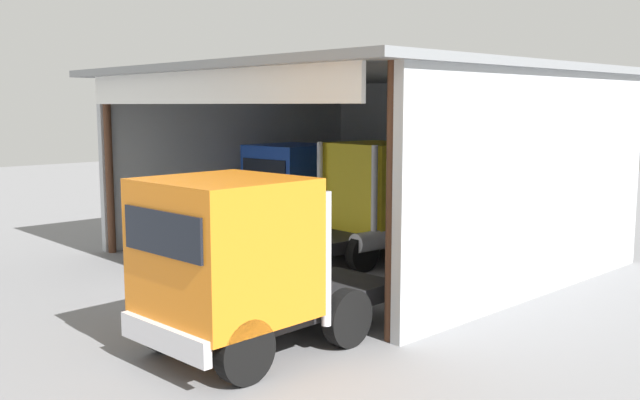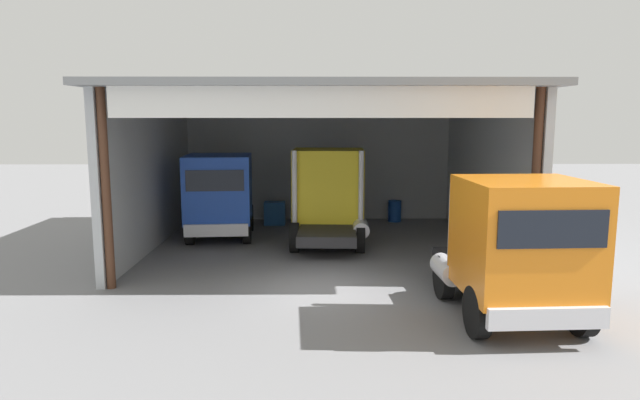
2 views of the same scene
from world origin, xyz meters
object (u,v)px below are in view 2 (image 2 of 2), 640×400
object	(u,v)px
tool_cart	(275,213)
traffic_cone	(512,316)
truck_blue_yard_outside	(219,195)
truck_yellow_left_bay	(329,194)
oil_drum	(395,211)
truck_orange_center_right_bay	(516,247)

from	to	relation	value
tool_cart	traffic_cone	bearing A→B (deg)	-62.93
truck_blue_yard_outside	traffic_cone	size ratio (longest dim) A/B	8.86
truck_blue_yard_outside	traffic_cone	bearing A→B (deg)	127.18
truck_yellow_left_bay	tool_cart	bearing A→B (deg)	124.69
truck_blue_yard_outside	truck_yellow_left_bay	size ratio (longest dim) A/B	1.07
traffic_cone	tool_cart	bearing A→B (deg)	117.07
oil_drum	tool_cart	xyz separation A→B (m)	(-5.34, -0.66, 0.03)
truck_orange_center_right_bay	tool_cart	xyz separation A→B (m)	(-6.27, 11.60, -1.27)
oil_drum	traffic_cone	size ratio (longest dim) A/B	1.68
truck_blue_yard_outside	truck_orange_center_right_bay	size ratio (longest dim) A/B	0.92
oil_drum	traffic_cone	world-z (taller)	oil_drum
truck_yellow_left_bay	tool_cart	xyz separation A→B (m)	(-2.26, 3.60, -1.34)
truck_blue_yard_outside	tool_cart	xyz separation A→B (m)	(1.89, 2.96, -1.24)
truck_blue_yard_outside	truck_orange_center_right_bay	bearing A→B (deg)	128.93
truck_yellow_left_bay	traffic_cone	size ratio (longest dim) A/B	8.27
truck_yellow_left_bay	traffic_cone	world-z (taller)	truck_yellow_left_bay
truck_blue_yard_outside	truck_orange_center_right_bay	world-z (taller)	truck_orange_center_right_bay
oil_drum	tool_cart	bearing A→B (deg)	-172.93
truck_blue_yard_outside	traffic_cone	distance (m)	12.16
truck_yellow_left_bay	traffic_cone	xyz separation A→B (m)	(3.86, -8.38, -1.56)
oil_drum	tool_cart	size ratio (longest dim) A/B	0.94
truck_yellow_left_bay	truck_blue_yard_outside	bearing A→B (deg)	173.75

